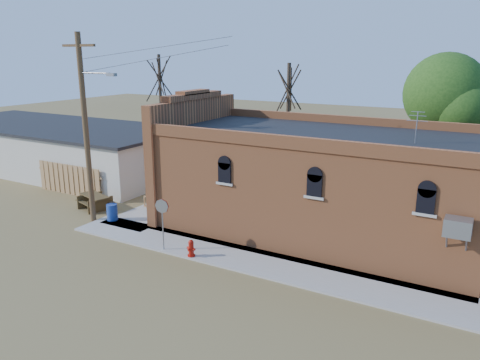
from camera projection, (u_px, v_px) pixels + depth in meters
The scene contains 14 objects.
ground at pixel (221, 265), 18.37m from camera, with size 120.00×120.00×0.00m, color brown.
sidewalk_south at pixel (265, 264), 18.40m from camera, with size 19.00×2.20×0.08m, color #9E9991.
sidewalk_west at pixel (182, 200), 26.39m from camera, with size 2.60×10.00×0.08m, color #9E9991.
brick_bar at pixel (313, 181), 21.59m from camera, with size 16.40×7.97×6.30m.
storage_building at pixel (55, 146), 33.69m from camera, with size 20.40×8.40×3.17m.
wood_fence at pixel (69, 180), 27.40m from camera, with size 5.20×0.10×1.80m, color #A5824A, non-canonical shape.
utility_pole at pixel (86, 125), 21.99m from camera, with size 3.12×0.26×9.00m.
tree_bare_near at pixel (289, 88), 29.16m from camera, with size 2.80×2.80×7.65m.
tree_bare_far at pixel (160, 77), 35.11m from camera, with size 2.80×2.80×8.16m.
tree_leafy at pixel (445, 94), 25.31m from camera, with size 4.40×4.40×8.15m.
fire_hydrant at pixel (191, 248), 18.93m from camera, with size 0.40×0.38×0.70m.
stop_sign at pixel (162, 211), 19.25m from camera, with size 0.59×0.17×2.21m.
trash_barrel at pixel (112, 212), 23.05m from camera, with size 0.53×0.53×0.81m, color navy.
picnic_table at pixel (95, 200), 24.92m from camera, with size 2.17×1.86×0.77m.
Camera 1 is at (8.93, -14.31, 8.05)m, focal length 35.00 mm.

